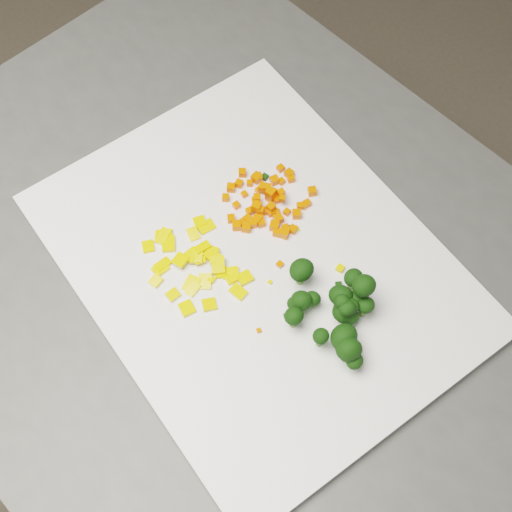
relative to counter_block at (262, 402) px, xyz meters
The scene contains 126 objects.
ground 0.59m from the counter_block, 15.08° to the left, with size 4.00×4.00×0.00m, color #6E604E.
counter_block is the anchor object (origin of this frame).
cutting_board 0.46m from the counter_block, 137.58° to the left, with size 0.49×0.38×0.01m, color white.
carrot_pile 0.49m from the counter_block, 118.75° to the left, with size 0.11×0.11×0.03m, color #F24C02, non-canonical shape.
pepper_pile 0.48m from the counter_block, behind, with size 0.13×0.13×0.02m, color yellow, non-canonical shape.
broccoli_pile 0.50m from the counter_block, 11.03° to the left, with size 0.13×0.13×0.06m, color black, non-canonical shape.
carrot_cube_0 0.48m from the counter_block, 117.32° to the left, with size 0.01×0.01×0.01m, color #F24C02.
carrot_cube_1 0.48m from the counter_block, 124.71° to the left, with size 0.01×0.01×0.01m, color #F24C02.
carrot_cube_2 0.48m from the counter_block, 127.59° to the left, with size 0.01×0.01×0.01m, color #F24C02.
carrot_cube_3 0.49m from the counter_block, 117.66° to the left, with size 0.01×0.01×0.01m, color #F24C02.
carrot_cube_4 0.48m from the counter_block, 120.38° to the left, with size 0.01×0.01×0.01m, color #F24C02.
carrot_cube_5 0.47m from the counter_block, 98.09° to the left, with size 0.01×0.01×0.01m, color #F24C02.
carrot_cube_6 0.48m from the counter_block, 137.36° to the left, with size 0.01×0.01×0.01m, color #F24C02.
carrot_cube_7 0.48m from the counter_block, 134.61° to the left, with size 0.01×0.01×0.01m, color #F24C02.
carrot_cube_8 0.49m from the counter_block, 129.15° to the left, with size 0.01×0.01×0.01m, color #F24C02.
carrot_cube_9 0.48m from the counter_block, 145.65° to the left, with size 0.01×0.01×0.01m, color #F24C02.
carrot_cube_10 0.48m from the counter_block, 114.06° to the left, with size 0.01×0.01×0.01m, color #F24C02.
carrot_cube_11 0.49m from the counter_block, 113.54° to the left, with size 0.01×0.01×0.01m, color #F24C02.
carrot_cube_12 0.49m from the counter_block, 134.32° to the left, with size 0.01×0.01×0.01m, color #F24C02.
carrot_cube_13 0.49m from the counter_block, 127.33° to the left, with size 0.01×0.01×0.01m, color #F24C02.
carrot_cube_14 0.48m from the counter_block, 106.95° to the left, with size 0.01×0.01×0.01m, color #F24C02.
carrot_cube_15 0.49m from the counter_block, 111.29° to the left, with size 0.01×0.01×0.01m, color #F24C02.
carrot_cube_16 0.47m from the counter_block, 104.26° to the left, with size 0.01×0.01×0.01m, color #F24C02.
carrot_cube_17 0.48m from the counter_block, 111.68° to the left, with size 0.01×0.01×0.01m, color #F24C02.
carrot_cube_18 0.48m from the counter_block, 139.06° to the left, with size 0.01×0.01×0.01m, color #F24C02.
carrot_cube_19 0.48m from the counter_block, 100.25° to the left, with size 0.01×0.01×0.01m, color #F24C02.
carrot_cube_20 0.48m from the counter_block, 98.26° to the left, with size 0.01×0.01×0.01m, color #F24C02.
carrot_cube_21 0.48m from the counter_block, 112.30° to the left, with size 0.01×0.01×0.01m, color #F24C02.
carrot_cube_22 0.49m from the counter_block, 120.39° to the left, with size 0.01×0.01×0.01m, color #F24C02.
carrot_cube_23 0.48m from the counter_block, 113.68° to the left, with size 0.01×0.01×0.01m, color #F24C02.
carrot_cube_24 0.48m from the counter_block, 132.00° to the left, with size 0.01×0.01×0.01m, color #F24C02.
carrot_cube_25 0.50m from the counter_block, 114.76° to the left, with size 0.01×0.01×0.01m, color #F24C02.
carrot_cube_26 0.49m from the counter_block, 126.32° to the left, with size 0.01×0.01×0.01m, color #F24C02.
carrot_cube_27 0.48m from the counter_block, 125.29° to the left, with size 0.01×0.01×0.01m, color #F24C02.
carrot_cube_28 0.49m from the counter_block, 126.46° to the left, with size 0.01×0.01×0.01m, color #F24C02.
carrot_cube_29 0.48m from the counter_block, 132.90° to the left, with size 0.01×0.01×0.01m, color #F24C02.
carrot_cube_30 0.49m from the counter_block, 124.99° to the left, with size 0.01×0.01×0.01m, color #F24C02.
carrot_cube_31 0.47m from the counter_block, 110.64° to the left, with size 0.01×0.01×0.01m, color #F24C02.
carrot_cube_32 0.48m from the counter_block, 127.93° to the left, with size 0.01×0.01×0.01m, color #F24C02.
carrot_cube_33 0.49m from the counter_block, 131.70° to the left, with size 0.01×0.01×0.01m, color #F24C02.
carrot_cube_34 0.48m from the counter_block, 118.35° to the left, with size 0.01×0.01×0.01m, color #F24C02.
carrot_cube_35 0.49m from the counter_block, 109.36° to the left, with size 0.01×0.01×0.01m, color #F24C02.
carrot_cube_36 0.49m from the counter_block, 124.72° to the left, with size 0.01×0.01×0.01m, color #F24C02.
carrot_cube_37 0.49m from the counter_block, 112.54° to the left, with size 0.01×0.01×0.01m, color #F24C02.
carrot_cube_38 0.49m from the counter_block, 116.95° to the left, with size 0.01×0.01×0.01m, color #F24C02.
carrot_cube_39 0.49m from the counter_block, 116.89° to the left, with size 0.01×0.01×0.01m, color #F24C02.
carrot_cube_40 0.49m from the counter_block, 110.57° to the left, with size 0.01×0.01×0.01m, color #F24C02.
carrot_cube_41 0.48m from the counter_block, 100.43° to the left, with size 0.01×0.01×0.01m, color #F24C02.
carrot_cube_42 0.49m from the counter_block, 124.99° to the left, with size 0.01×0.01×0.01m, color #F24C02.
carrot_cube_43 0.48m from the counter_block, 127.16° to the left, with size 0.01×0.01×0.01m, color #F24C02.
carrot_cube_44 0.48m from the counter_block, 139.59° to the left, with size 0.01×0.01×0.01m, color #F24C02.
carrot_cube_45 0.48m from the counter_block, 97.31° to the left, with size 0.01×0.01×0.01m, color #F24C02.
carrot_cube_46 0.49m from the counter_block, 143.18° to the left, with size 0.01×0.01×0.01m, color #F24C02.
carrot_cube_47 0.48m from the counter_block, 116.67° to the left, with size 0.01×0.01×0.01m, color #F24C02.
carrot_cube_48 0.49m from the counter_block, 125.56° to the left, with size 0.01×0.01×0.01m, color #F24C02.
carrot_cube_49 0.49m from the counter_block, 138.79° to the left, with size 0.01×0.01×0.01m, color #F24C02.
carrot_cube_50 0.49m from the counter_block, 118.46° to the left, with size 0.01×0.01×0.01m, color #F24C02.
carrot_cube_51 0.48m from the counter_block, 114.87° to the left, with size 0.01×0.01×0.01m, color #F24C02.
carrot_cube_52 0.49m from the counter_block, 122.64° to the left, with size 0.01×0.01×0.01m, color #F24C02.
carrot_cube_53 0.48m from the counter_block, 131.64° to the left, with size 0.01×0.01×0.01m, color #F24C02.
carrot_cube_54 0.49m from the counter_block, 97.61° to the left, with size 0.01×0.01×0.01m, color #F24C02.
carrot_cube_55 0.47m from the counter_block, 103.82° to the left, with size 0.01×0.01×0.01m, color #F24C02.
carrot_cube_56 0.48m from the counter_block, 144.39° to the left, with size 0.01×0.01×0.01m, color #F24C02.
carrot_cube_57 0.48m from the counter_block, 127.34° to the left, with size 0.01×0.01×0.01m, color #F24C02.
pepper_chunk_0 0.48m from the counter_block, behind, with size 0.02×0.01×0.00m, color yellow.
pepper_chunk_1 0.47m from the counter_block, behind, with size 0.01×0.02×0.00m, color yellow.
pepper_chunk_2 0.48m from the counter_block, behind, with size 0.02×0.01×0.00m, color yellow.
pepper_chunk_3 0.47m from the counter_block, 155.44° to the right, with size 0.02×0.02×0.00m, color yellow.
pepper_chunk_4 0.47m from the counter_block, 139.92° to the right, with size 0.02×0.01×0.01m, color yellow.
pepper_chunk_5 0.48m from the counter_block, behind, with size 0.02×0.02×0.01m, color yellow.
pepper_chunk_6 0.48m from the counter_block, behind, with size 0.02×0.01×0.00m, color yellow.
pepper_chunk_7 0.49m from the counter_block, 169.97° to the right, with size 0.01×0.02×0.00m, color yellow.
pepper_chunk_8 0.48m from the counter_block, behind, with size 0.02×0.01×0.00m, color yellow.
pepper_chunk_9 0.48m from the counter_block, behind, with size 0.02×0.02×0.00m, color yellow.
pepper_chunk_10 0.47m from the counter_block, 169.94° to the right, with size 0.01×0.01×0.00m, color yellow.
pepper_chunk_11 0.47m from the counter_block, 152.18° to the right, with size 0.02×0.02×0.00m, color yellow.
pepper_chunk_12 0.48m from the counter_block, 163.40° to the left, with size 0.01×0.01×0.01m, color yellow.
pepper_chunk_13 0.47m from the counter_block, 130.69° to the right, with size 0.02×0.01×0.00m, color yellow.
pepper_chunk_14 0.48m from the counter_block, 162.55° to the left, with size 0.02×0.01×0.00m, color yellow.
pepper_chunk_15 0.47m from the counter_block, behind, with size 0.02×0.02×0.01m, color yellow.
pepper_chunk_16 0.48m from the counter_block, 159.83° to the right, with size 0.02×0.01×0.00m, color yellow.
pepper_chunk_17 0.48m from the counter_block, behind, with size 0.02×0.01×0.00m, color yellow.
pepper_chunk_18 0.48m from the counter_block, 152.48° to the right, with size 0.01×0.01×0.01m, color yellow.
pepper_chunk_19 0.47m from the counter_block, behind, with size 0.02×0.02×0.00m, color yellow.
pepper_chunk_20 0.47m from the counter_block, 147.68° to the right, with size 0.02×0.01×0.00m, color yellow.
pepper_chunk_21 0.48m from the counter_block, 143.92° to the right, with size 0.01×0.01×0.01m, color yellow.
pepper_chunk_22 0.49m from the counter_block, behind, with size 0.02×0.02×0.00m, color yellow.
pepper_chunk_23 0.48m from the counter_block, 162.58° to the left, with size 0.01×0.01×0.00m, color yellow.
pepper_chunk_24 0.48m from the counter_block, behind, with size 0.02×0.01×0.00m, color yellow.
pepper_chunk_25 0.48m from the counter_block, behind, with size 0.02×0.02×0.01m, color yellow.
pepper_chunk_26 0.47m from the counter_block, 169.84° to the right, with size 0.02×0.01×0.00m, color yellow.
pepper_chunk_27 0.49m from the counter_block, behind, with size 0.02×0.01×0.01m, color yellow.
pepper_chunk_28 0.48m from the counter_block, behind, with size 0.02×0.01×0.01m, color yellow.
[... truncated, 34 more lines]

